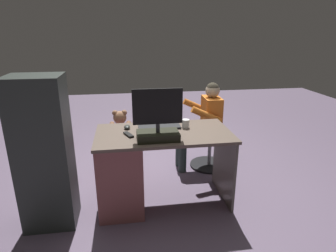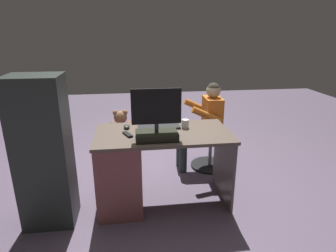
% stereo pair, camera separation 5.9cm
% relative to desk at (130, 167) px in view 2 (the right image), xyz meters
% --- Properties ---
extents(ground_plane, '(10.00, 10.00, 0.00)m').
position_rel_desk_xyz_m(ground_plane, '(-0.33, -0.39, -0.41)').
color(ground_plane, '#625269').
extents(desk, '(1.30, 0.70, 0.76)m').
position_rel_desk_xyz_m(desk, '(0.00, 0.00, 0.00)').
color(desk, brown).
rests_on(desk, ground_plane).
extents(monitor, '(0.44, 0.23, 0.46)m').
position_rel_desk_xyz_m(monitor, '(-0.25, 0.17, 0.49)').
color(monitor, black).
rests_on(monitor, desk).
extents(keyboard, '(0.42, 0.14, 0.02)m').
position_rel_desk_xyz_m(keyboard, '(-0.31, -0.13, 0.36)').
color(keyboard, black).
rests_on(keyboard, desk).
extents(computer_mouse, '(0.06, 0.10, 0.04)m').
position_rel_desk_xyz_m(computer_mouse, '(0.01, -0.16, 0.37)').
color(computer_mouse, '#2A2E2B').
rests_on(computer_mouse, desk).
extents(cup, '(0.07, 0.07, 0.09)m').
position_rel_desk_xyz_m(cup, '(-0.57, -0.10, 0.39)').
color(cup, white).
rests_on(cup, desk).
extents(tv_remote, '(0.10, 0.16, 0.02)m').
position_rel_desk_xyz_m(tv_remote, '(0.01, 0.04, 0.36)').
color(tv_remote, black).
rests_on(tv_remote, desk).
extents(office_chair_teddy, '(0.43, 0.43, 0.45)m').
position_rel_desk_xyz_m(office_chair_teddy, '(0.09, -0.67, -0.14)').
color(office_chair_teddy, black).
rests_on(office_chair_teddy, ground_plane).
extents(teddy_bear, '(0.26, 0.26, 0.36)m').
position_rel_desk_xyz_m(teddy_bear, '(0.09, -0.69, 0.20)').
color(teddy_bear, '#96684A').
rests_on(teddy_bear, office_chair_teddy).
extents(visitor_chair, '(0.49, 0.49, 0.45)m').
position_rel_desk_xyz_m(visitor_chair, '(-1.02, -0.71, -0.15)').
color(visitor_chair, black).
rests_on(visitor_chair, ground_plane).
extents(person, '(0.54, 0.48, 1.09)m').
position_rel_desk_xyz_m(person, '(-0.93, -0.71, 0.23)').
color(person, orange).
rests_on(person, ground_plane).
extents(equipment_rack, '(0.44, 0.36, 1.35)m').
position_rel_desk_xyz_m(equipment_rack, '(0.73, 0.18, 0.27)').
color(equipment_rack, '#2C322E').
rests_on(equipment_rack, ground_plane).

